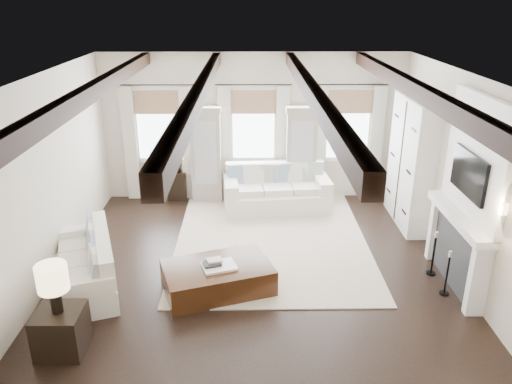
{
  "coord_description": "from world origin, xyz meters",
  "views": [
    {
      "loc": [
        -0.09,
        -6.83,
        4.29
      ],
      "look_at": [
        0.02,
        1.09,
        1.15
      ],
      "focal_mm": 35.0,
      "sensor_mm": 36.0,
      "label": 1
    }
  ],
  "objects_px": {
    "side_table_front": "(61,331)",
    "side_table_back": "(178,185)",
    "ottoman": "(218,278)",
    "sofa_left": "(87,266)",
    "sofa_back": "(276,191)"
  },
  "relations": [
    {
      "from": "sofa_back",
      "to": "ottoman",
      "type": "height_order",
      "value": "sofa_back"
    },
    {
      "from": "ottoman",
      "to": "sofa_left",
      "type": "bearing_deg",
      "value": 157.68
    },
    {
      "from": "side_table_front",
      "to": "side_table_back",
      "type": "bearing_deg",
      "value": 81.15
    },
    {
      "from": "sofa_left",
      "to": "ottoman",
      "type": "bearing_deg",
      "value": -4.05
    },
    {
      "from": "sofa_back",
      "to": "side_table_front",
      "type": "distance_m",
      "value": 5.48
    },
    {
      "from": "side_table_front",
      "to": "sofa_back",
      "type": "bearing_deg",
      "value": 56.95
    },
    {
      "from": "ottoman",
      "to": "side_table_front",
      "type": "height_order",
      "value": "side_table_front"
    },
    {
      "from": "sofa_left",
      "to": "side_table_back",
      "type": "distance_m",
      "value": 3.77
    },
    {
      "from": "ottoman",
      "to": "side_table_front",
      "type": "bearing_deg",
      "value": -162.28
    },
    {
      "from": "sofa_left",
      "to": "side_table_front",
      "type": "distance_m",
      "value": 1.54
    },
    {
      "from": "sofa_back",
      "to": "side_table_back",
      "type": "bearing_deg",
      "value": 164.82
    },
    {
      "from": "sofa_back",
      "to": "sofa_left",
      "type": "height_order",
      "value": "sofa_back"
    },
    {
      "from": "ottoman",
      "to": "side_table_back",
      "type": "bearing_deg",
      "value": 88.03
    },
    {
      "from": "ottoman",
      "to": "side_table_back",
      "type": "height_order",
      "value": "side_table_back"
    },
    {
      "from": "side_table_front",
      "to": "side_table_back",
      "type": "xyz_separation_m",
      "value": [
        0.81,
        5.18,
        0.02
      ]
    }
  ]
}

